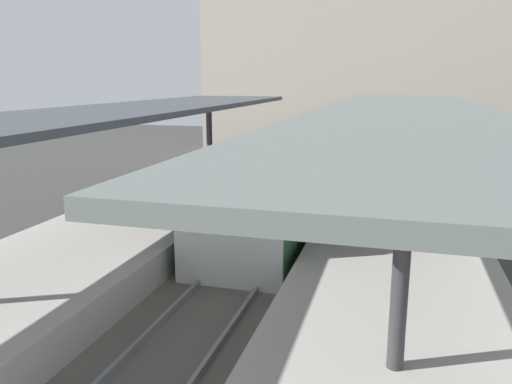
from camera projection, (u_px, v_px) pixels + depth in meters
The scene contains 14 objects.
ground_plane at pixel (242, 278), 13.01m from camera, with size 80.00×80.00×0.00m, color #383835.
platform_left at pixel (111, 246), 13.90m from camera, with size 4.40×28.00×1.00m, color #ADA8A0.
platform_right at pixel (396, 275), 11.89m from camera, with size 4.40×28.00×1.00m, color #ADA8A0.
track_ballast at pixel (242, 274), 12.98m from camera, with size 3.20×28.00×0.20m, color #59544C.
rail_near_side at pixel (216, 265), 13.14m from camera, with size 0.08×28.00×0.14m, color slate.
rail_far_side at pixel (270, 271), 12.76m from camera, with size 0.08×28.00×0.14m, color slate.
commuter_train at pixel (286, 177), 17.37m from camera, with size 2.78×12.48×3.10m.
canopy_left at pixel (130, 112), 14.43m from camera, with size 4.18×21.00×3.22m.
canopy_right at pixel (406, 113), 12.40m from camera, with size 4.18×21.00×3.31m.
platform_bench at pixel (397, 216), 13.39m from camera, with size 1.40×0.41×0.86m.
platform_sign at pixel (370, 162), 14.92m from camera, with size 0.90×0.08×2.21m.
passenger_near_bench at pixel (463, 212), 12.20m from camera, with size 0.36×0.36×1.66m.
passenger_mid_platform at pixel (336, 198), 13.67m from camera, with size 0.36×0.36×1.66m.
station_building_backdrop at pixel (360, 71), 30.27m from camera, with size 18.00×6.00×11.00m, color #A89E8E.
Camera 1 is at (3.65, -11.65, 5.00)m, focal length 35.36 mm.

